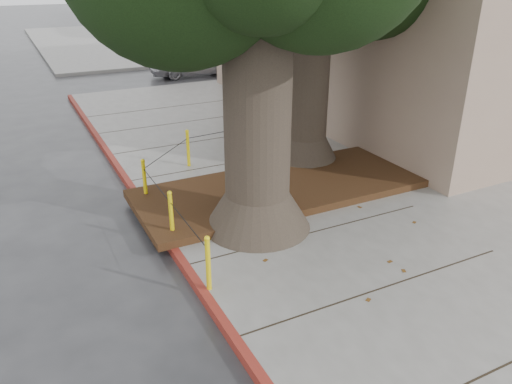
# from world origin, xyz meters

# --- Properties ---
(ground) EXTENTS (140.00, 140.00, 0.00)m
(ground) POSITION_xyz_m (0.00, 0.00, 0.00)
(ground) COLOR #28282B
(ground) RESTS_ON ground
(sidewalk_main) EXTENTS (16.00, 26.00, 0.15)m
(sidewalk_main) POSITION_xyz_m (6.00, 2.50, 0.07)
(sidewalk_main) COLOR slate
(sidewalk_main) RESTS_ON ground
(sidewalk_far) EXTENTS (16.00, 20.00, 0.15)m
(sidewalk_far) POSITION_xyz_m (6.00, 30.00, 0.07)
(sidewalk_far) COLOR slate
(sidewalk_far) RESTS_ON ground
(curb_red) EXTENTS (0.14, 26.00, 0.16)m
(curb_red) POSITION_xyz_m (-2.00, 2.50, 0.07)
(curb_red) COLOR maroon
(curb_red) RESTS_ON ground
(planter_bed) EXTENTS (6.40, 2.60, 0.16)m
(planter_bed) POSITION_xyz_m (0.90, 3.90, 0.23)
(planter_bed) COLOR black
(planter_bed) RESTS_ON sidewalk_main
(bollard_ring) EXTENTS (3.79, 5.39, 0.95)m
(bollard_ring) POSITION_xyz_m (-0.87, 4.38, 0.66)
(bollard_ring) COLOR yellow
(bollard_ring) RESTS_ON sidewalk_main
(car_silver) EXTENTS (4.07, 1.90, 1.35)m
(car_silver) POSITION_xyz_m (3.85, 17.50, 0.67)
(car_silver) COLOR #A2A1A6
(car_silver) RESTS_ON ground
(car_red) EXTENTS (3.91, 1.75, 1.24)m
(car_red) POSITION_xyz_m (10.51, 18.53, 0.62)
(car_red) COLOR maroon
(car_red) RESTS_ON ground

